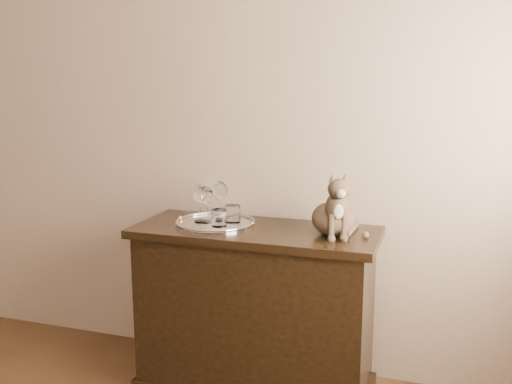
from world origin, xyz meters
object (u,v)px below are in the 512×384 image
wine_glass_c (200,203)px  tumbler_a (219,218)px  wine_glass_b (220,200)px  wine_glass_d (207,205)px  tray (215,223)px  tumbler_c (233,214)px  cat (333,202)px  sideboard (255,310)px

wine_glass_c → tumbler_a: (0.13, -0.06, -0.05)m
wine_glass_b → wine_glass_d: wine_glass_b is taller
tray → tumbler_c: (0.08, 0.03, 0.05)m
tumbler_a → tumbler_c: size_ratio=0.96×
wine_glass_d → tumbler_c: bearing=15.5°
wine_glass_b → cat: cat is taller
tray → cat: bearing=-0.8°
wine_glass_c → tumbler_a: 0.15m
wine_glass_b → tumbler_a: (0.05, -0.14, -0.06)m
wine_glass_b → tumbler_c: size_ratio=2.25×
wine_glass_b → wine_glass_d: (-0.04, -0.08, -0.01)m
tumbler_a → cat: cat is taller
sideboard → cat: bearing=1.1°
tumbler_c → wine_glass_c: bearing=-169.1°
sideboard → wine_glass_b: 0.58m
wine_glass_c → cat: (0.68, -0.01, 0.05)m
tumbler_a → wine_glass_d: bearing=146.0°
wine_glass_b → tray: bearing=-87.1°
sideboard → wine_glass_b: size_ratio=6.00×
wine_glass_c → tumbler_a: bearing=-25.8°
wine_glass_b → tumbler_c: 0.11m
sideboard → wine_glass_c: bearing=177.1°
tray → tumbler_a: tumbler_a is taller
tray → wine_glass_c: (-0.08, -0.00, 0.10)m
wine_glass_b → cat: 0.61m
sideboard → tumbler_a: bearing=-164.5°
wine_glass_b → tumbler_a: bearing=-70.1°
sideboard → tray: size_ratio=3.00×
cat → tumbler_c: bearing=153.7°
sideboard → wine_glass_d: 0.58m
wine_glass_d → tumbler_c: size_ratio=2.04×
tray → wine_glass_c: bearing=-179.3°
sideboard → wine_glass_d: size_ratio=6.63×
sideboard → tumbler_a: size_ratio=14.15×
sideboard → wine_glass_c: 0.61m
wine_glass_c → wine_glass_b: bearing=45.1°
tumbler_a → tray: bearing=126.6°
sideboard → cat: cat is taller
tray → cat: 0.62m
tray → wine_glass_d: (-0.04, -0.00, 0.09)m
wine_glass_b → tumbler_a: wine_glass_b is taller
sideboard → tumbler_a: (-0.17, -0.05, 0.48)m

